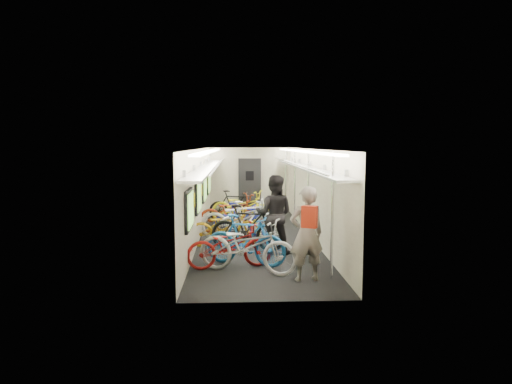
{
  "coord_description": "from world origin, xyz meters",
  "views": [
    {
      "loc": [
        -0.55,
        -12.09,
        2.53
      ],
      "look_at": [
        0.05,
        0.98,
        1.15
      ],
      "focal_mm": 32.0,
      "sensor_mm": 36.0,
      "label": 1
    }
  ],
  "objects": [
    {
      "name": "bicycle_8",
      "position": [
        -0.66,
        1.11,
        0.54
      ],
      "size": [
        2.16,
        1.45,
        1.07
      ],
      "primitive_type": "imported",
      "rotation": [
        0.0,
        0.0,
        1.97
      ],
      "color": "maroon",
      "rests_on": "ground"
    },
    {
      "name": "passenger_mid",
      "position": [
        0.35,
        -1.69,
        0.91
      ],
      "size": [
        1.02,
        0.88,
        1.82
      ],
      "primitive_type": "imported",
      "rotation": [
        0.0,
        0.0,
        2.9
      ],
      "color": "black",
      "rests_on": "ground"
    },
    {
      "name": "bicycle_6",
      "position": [
        -0.4,
        -0.13,
        0.56
      ],
      "size": [
        2.19,
        0.97,
        1.12
      ],
      "primitive_type": "imported",
      "rotation": [
        0.0,
        0.0,
        1.46
      ],
      "color": "#B7B8BC",
      "rests_on": "ground"
    },
    {
      "name": "bicycle_3",
      "position": [
        -0.26,
        -1.4,
        0.55
      ],
      "size": [
        1.89,
        1.01,
        1.09
      ],
      "primitive_type": "imported",
      "rotation": [
        0.0,
        0.0,
        1.28
      ],
      "color": "black",
      "rests_on": "ground"
    },
    {
      "name": "backpack",
      "position": [
        0.72,
        -4.39,
        1.28
      ],
      "size": [
        0.29,
        0.23,
        0.38
      ],
      "primitive_type": "cube",
      "rotation": [
        0.0,
        0.0,
        -0.43
      ],
      "color": "#B12411",
      "rests_on": "passenger_near"
    },
    {
      "name": "train_car_shell",
      "position": [
        -0.36,
        0.71,
        1.66
      ],
      "size": [
        10.0,
        10.0,
        10.0
      ],
      "color": "black",
      "rests_on": "ground"
    },
    {
      "name": "bicycle_10",
      "position": [
        -0.34,
        2.12,
        0.54
      ],
      "size": [
        2.19,
        1.47,
        1.09
      ],
      "primitive_type": "imported",
      "rotation": [
        0.0,
        0.0,
        1.17
      ],
      "color": "yellow",
      "rests_on": "ground"
    },
    {
      "name": "bicycle_5",
      "position": [
        -0.21,
        -0.27,
        0.53
      ],
      "size": [
        1.83,
        1.14,
        1.06
      ],
      "primitive_type": "imported",
      "rotation": [
        0.0,
        0.0,
        1.97
      ],
      "color": "silver",
      "rests_on": "ground"
    },
    {
      "name": "bicycle_2",
      "position": [
        -0.66,
        -2.96,
        0.47
      ],
      "size": [
        1.86,
        0.97,
        0.93
      ],
      "primitive_type": "imported",
      "rotation": [
        0.0,
        0.0,
        1.78
      ],
      "color": "maroon",
      "rests_on": "ground"
    },
    {
      "name": "bicycle_7",
      "position": [
        -0.38,
        0.2,
        0.47
      ],
      "size": [
        1.62,
        0.66,
        0.94
      ],
      "primitive_type": "imported",
      "rotation": [
        0.0,
        0.0,
        1.43
      ],
      "color": "navy",
      "rests_on": "ground"
    },
    {
      "name": "passenger_near",
      "position": [
        0.76,
        -3.87,
        0.88
      ],
      "size": [
        0.71,
        0.53,
        1.76
      ],
      "primitive_type": "imported",
      "rotation": [
        0.0,
        0.0,
        3.32
      ],
      "color": "gray",
      "rests_on": "ground"
    },
    {
      "name": "bicycle_9",
      "position": [
        -0.58,
        2.58,
        0.52
      ],
      "size": [
        1.8,
        0.98,
        1.04
      ],
      "primitive_type": "imported",
      "rotation": [
        0.0,
        0.0,
        1.27
      ],
      "color": "black",
      "rests_on": "ground"
    },
    {
      "name": "bicycle_1",
      "position": [
        -0.34,
        -2.76,
        0.54
      ],
      "size": [
        1.84,
        1.17,
        1.07
      ],
      "primitive_type": "imported",
      "rotation": [
        0.0,
        0.0,
        1.16
      ],
      "color": "#1D63AE",
      "rests_on": "ground"
    },
    {
      "name": "bicycle_0",
      "position": [
        -0.32,
        -3.31,
        0.54
      ],
      "size": [
        2.16,
        1.45,
        1.07
      ],
      "primitive_type": "imported",
      "rotation": [
        0.0,
        0.0,
        1.17
      ],
      "color": "#AFADB2",
      "rests_on": "ground"
    },
    {
      "name": "bicycle_4",
      "position": [
        -0.81,
        -0.87,
        0.48
      ],
      "size": [
        1.89,
        0.94,
        0.95
      ],
      "primitive_type": "imported",
      "rotation": [
        0.0,
        0.0,
        1.75
      ],
      "color": "#BD8511",
      "rests_on": "ground"
    }
  ]
}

